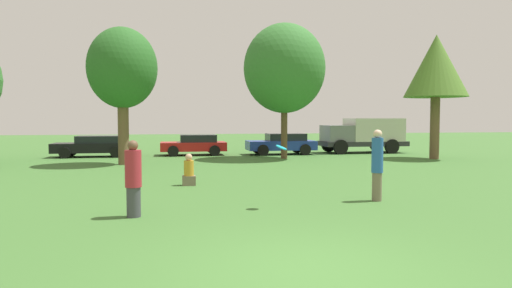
{
  "coord_description": "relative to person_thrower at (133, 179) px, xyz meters",
  "views": [
    {
      "loc": [
        -1.84,
        -6.04,
        2.15
      ],
      "look_at": [
        0.37,
        5.84,
        1.49
      ],
      "focal_mm": 31.39,
      "sensor_mm": 36.0,
      "label": 1
    }
  ],
  "objects": [
    {
      "name": "ground_plane",
      "position": [
        2.7,
        -4.07,
        -0.85
      ],
      "size": [
        120.0,
        120.0,
        0.0
      ],
      "primitive_type": "plane",
      "color": "#3D6B2D"
    },
    {
      "name": "person_thrower",
      "position": [
        0.0,
        0.0,
        0.0
      ],
      "size": [
        0.36,
        0.36,
        1.7
      ],
      "rotation": [
        0.0,
        0.0,
        0.14
      ],
      "color": "#3F3F47",
      "rests_on": "ground"
    },
    {
      "name": "person_catcher",
      "position": [
        6.15,
        0.84,
        0.12
      ],
      "size": [
        0.3,
        0.3,
        1.88
      ],
      "rotation": [
        0.0,
        0.0,
        -3.01
      ],
      "color": "#726651",
      "rests_on": "ground"
    },
    {
      "name": "frisbee",
      "position": [
        3.44,
        0.38,
        0.62
      ],
      "size": [
        0.29,
        0.28,
        0.16
      ],
      "color": "#19B2D8"
    },
    {
      "name": "bystander_sitting",
      "position": [
        1.37,
        4.58,
        -0.42
      ],
      "size": [
        0.43,
        0.36,
        1.04
      ],
      "color": "#726651",
      "rests_on": "ground"
    },
    {
      "name": "tree_1",
      "position": [
        -1.45,
        11.96,
        3.68
      ],
      "size": [
        3.26,
        3.26,
        6.49
      ],
      "color": "brown",
      "rests_on": "ground"
    },
    {
      "name": "tree_2",
      "position": [
        6.88,
        13.72,
        4.06
      ],
      "size": [
        4.44,
        4.44,
        7.36
      ],
      "color": "brown",
      "rests_on": "ground"
    },
    {
      "name": "tree_3",
      "position": [
        14.87,
        12.0,
        4.12
      ],
      "size": [
        3.35,
        3.35,
        6.72
      ],
      "color": "brown",
      "rests_on": "ground"
    },
    {
      "name": "parked_car_black",
      "position": [
        -3.56,
        16.8,
        -0.21
      ],
      "size": [
        4.38,
        1.9,
        1.21
      ],
      "rotation": [
        0.0,
        0.0,
        3.14
      ],
      "color": "black",
      "rests_on": "ground"
    },
    {
      "name": "parked_car_red",
      "position": [
        2.16,
        17.02,
        -0.2
      ],
      "size": [
        3.88,
        2.04,
        1.23
      ],
      "rotation": [
        0.0,
        0.0,
        3.14
      ],
      "color": "red",
      "rests_on": "ground"
    },
    {
      "name": "parked_car_blue",
      "position": [
        7.47,
        16.58,
        -0.17
      ],
      "size": [
        4.16,
        2.02,
        1.29
      ],
      "rotation": [
        0.0,
        0.0,
        3.14
      ],
      "color": "#1E389E",
      "rests_on": "ground"
    },
    {
      "name": "delivery_truck_grey",
      "position": [
        13.01,
        16.99,
        0.38
      ],
      "size": [
        5.45,
        2.43,
        2.21
      ],
      "rotation": [
        0.0,
        0.0,
        3.14
      ],
      "color": "#2D2D33",
      "rests_on": "ground"
    }
  ]
}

